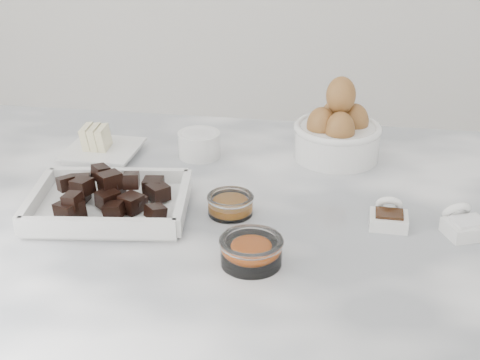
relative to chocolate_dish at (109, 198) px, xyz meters
name	(u,v)px	position (x,y,z in m)	size (l,w,h in m)	color
marble_slab	(224,223)	(0.17, 0.03, -0.04)	(1.20, 0.80, 0.04)	white
chocolate_dish	(109,198)	(0.00, 0.00, 0.00)	(0.25, 0.20, 0.06)	white
butter_plate	(102,146)	(-0.09, 0.20, -0.01)	(0.13, 0.13, 0.05)	white
sugar_ramekin	(199,143)	(0.09, 0.23, 0.00)	(0.07, 0.07, 0.04)	white
egg_bowl	(337,132)	(0.33, 0.26, 0.02)	(0.15, 0.15, 0.15)	white
honey_bowl	(230,204)	(0.18, 0.02, -0.01)	(0.07, 0.07, 0.03)	white
zest_bowl	(251,250)	(0.23, -0.10, 0.00)	(0.09, 0.09, 0.04)	white
vanilla_spoon	(389,216)	(0.41, 0.03, -0.01)	(0.05, 0.07, 0.04)	white
salt_spoon	(464,224)	(0.51, 0.02, -0.01)	(0.07, 0.08, 0.04)	white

